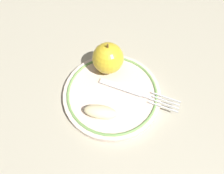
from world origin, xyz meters
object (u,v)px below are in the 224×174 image
(plate, at_px, (112,94))
(apple_slice_front, at_px, (100,112))
(apple_red_whole, at_px, (108,58))
(fork, at_px, (136,92))

(plate, height_order, apple_slice_front, apple_slice_front)
(apple_red_whole, height_order, fork, apple_red_whole)
(plate, relative_size, fork, 1.25)
(fork, bearing_deg, apple_red_whole, 153.70)
(apple_slice_front, distance_m, fork, 0.09)
(plate, distance_m, apple_slice_front, 0.06)
(apple_slice_front, bearing_deg, apple_red_whole, -87.32)
(plate, height_order, apple_red_whole, apple_red_whole)
(plate, bearing_deg, apple_slice_front, -27.29)
(apple_red_whole, relative_size, fork, 0.46)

